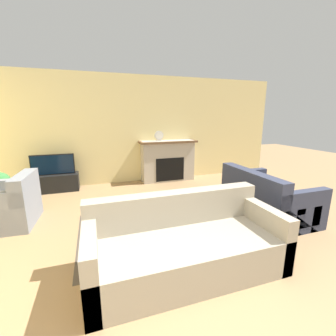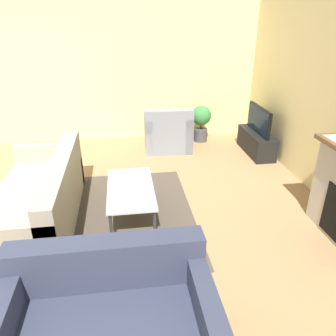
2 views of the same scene
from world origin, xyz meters
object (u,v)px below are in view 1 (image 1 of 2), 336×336
Objects in this scene: armchair_by_window at (10,207)px; coffee_table at (156,205)px; couch_sectional at (185,245)px; couch_loveseat at (265,200)px; tv at (53,165)px; potted_plant at (0,188)px; mantel_clock at (159,136)px.

armchair_by_window is 2.31m from coffee_table.
couch_loveseat is at bearing 24.68° from couch_sectional.
tv is at bearing 167.70° from armchair_by_window.
couch_sectional is at bearing 52.89° from armchair_by_window.
potted_plant is at bearing 149.48° from coffee_table.
couch_loveseat is 1.31× the size of coffee_table.
tv is 1.27× the size of potted_plant.
potted_plant is 2.79× the size of mantel_clock.
tv is at bearing 48.35° from potted_plant.
couch_sectional is at bearing -62.34° from tv.
mantel_clock is (0.76, 2.41, 0.86)m from coffee_table.
potted_plant is 3.50m from mantel_clock.
tv is at bearing 126.82° from coffee_table.
couch_loveseat reaches higher than coffee_table.
coffee_table is at bearing -53.18° from tv.
couch_sectional is 2.98× the size of potted_plant.
tv is at bearing 55.02° from couch_loveseat.
armchair_by_window is at bearing -105.07° from tv.
potted_plant reaches higher than coffee_table.
tv is 1.01× the size of armchair_by_window.
couch_sectional is at bearing 114.68° from couch_loveseat.
tv reaches higher than potted_plant.
coffee_table is at bearing 73.26° from armchair_by_window.
tv is 4.49m from couch_loveseat.
mantel_clock is at bearing 121.89° from armchair_by_window.
armchair_by_window is at bearing 160.49° from coffee_table.
armchair_by_window is 0.80m from potted_plant.
couch_loveseat is 1.93m from coffee_table.
couch_loveseat is 4.76m from potted_plant.
couch_loveseat is 5.76× the size of mantel_clock.
couch_loveseat and armchair_by_window have the same top height.
potted_plant is (-4.44, 1.71, 0.14)m from couch_loveseat.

